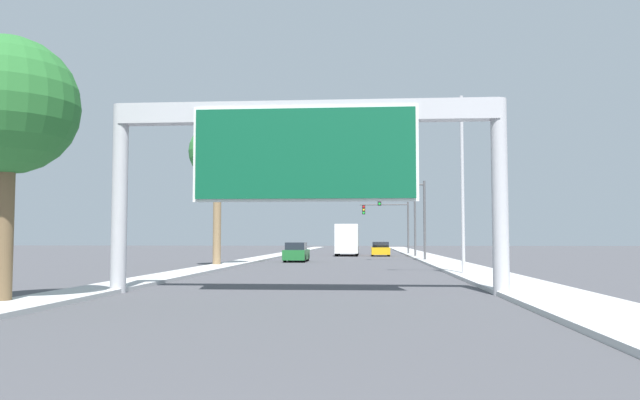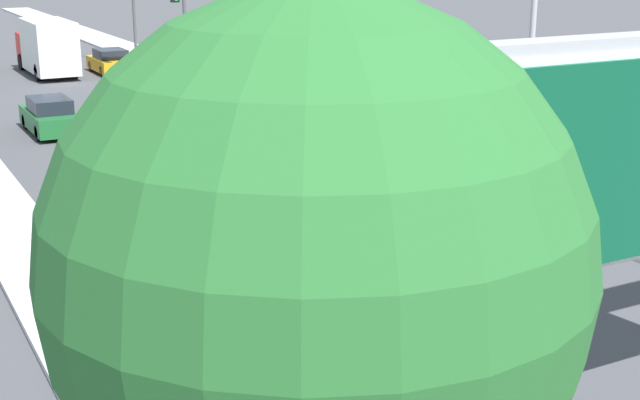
{
  "view_description": "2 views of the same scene",
  "coord_description": "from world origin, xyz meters",
  "px_view_note": "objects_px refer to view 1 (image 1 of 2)",
  "views": [
    {
      "loc": [
        2.05,
        -2.88,
        1.87
      ],
      "look_at": [
        0.0,
        24.62,
        3.56
      ],
      "focal_mm": 35.0,
      "sensor_mm": 36.0,
      "label": 1
    },
    {
      "loc": [
        -10.79,
        8.53,
        7.82
      ],
      "look_at": [
        -0.72,
        27.44,
        1.56
      ],
      "focal_mm": 50.0,
      "sensor_mm": 36.0,
      "label": 2
    }
  ],
  "objects_px": {
    "traffic_light_mid_block": "(403,213)",
    "traffic_light_far_intersection": "(392,218)",
    "car_mid_center": "(296,253)",
    "truck_box_primary": "(347,240)",
    "palm_tree_background": "(218,154)",
    "sign_gantry": "(305,149)",
    "palm_tree_foreground": "(8,107)",
    "traffic_light_near_intersection": "(408,207)",
    "car_near_center": "(380,249)",
    "street_lamp_right": "(455,169)"
  },
  "relations": [
    {
      "from": "traffic_light_far_intersection",
      "to": "palm_tree_foreground",
      "type": "distance_m",
      "value": 55.75
    },
    {
      "from": "sign_gantry",
      "to": "street_lamp_right",
      "type": "xyz_separation_m",
      "value": [
        6.51,
        10.73,
        0.47
      ]
    },
    {
      "from": "car_mid_center",
      "to": "traffic_light_far_intersection",
      "type": "xyz_separation_m",
      "value": [
        8.41,
        21.64,
        3.4
      ]
    },
    {
      "from": "truck_box_primary",
      "to": "car_mid_center",
      "type": "bearing_deg",
      "value": -101.5
    },
    {
      "from": "traffic_light_mid_block",
      "to": "traffic_light_far_intersection",
      "type": "height_order",
      "value": "traffic_light_mid_block"
    },
    {
      "from": "traffic_light_mid_block",
      "to": "car_mid_center",
      "type": "bearing_deg",
      "value": -128.0
    },
    {
      "from": "sign_gantry",
      "to": "traffic_light_far_intersection",
      "type": "xyz_separation_m",
      "value": [
        4.91,
        50.12,
        -0.75
      ]
    },
    {
      "from": "truck_box_primary",
      "to": "street_lamp_right",
      "type": "distance_m",
      "value": 35.75
    },
    {
      "from": "car_mid_center",
      "to": "palm_tree_background",
      "type": "relative_size",
      "value": 0.46
    },
    {
      "from": "traffic_light_far_intersection",
      "to": "traffic_light_mid_block",
      "type": "bearing_deg",
      "value": -86.1
    },
    {
      "from": "car_mid_center",
      "to": "truck_box_primary",
      "type": "relative_size",
      "value": 0.57
    },
    {
      "from": "traffic_light_mid_block",
      "to": "street_lamp_right",
      "type": "height_order",
      "value": "street_lamp_right"
    },
    {
      "from": "traffic_light_near_intersection",
      "to": "palm_tree_foreground",
      "type": "xyz_separation_m",
      "value": [
        -13.42,
        -34.21,
        1.18
      ]
    },
    {
      "from": "car_near_center",
      "to": "traffic_light_far_intersection",
      "type": "distance_m",
      "value": 6.57
    },
    {
      "from": "car_mid_center",
      "to": "truck_box_primary",
      "type": "distance_m",
      "value": 17.59
    },
    {
      "from": "truck_box_primary",
      "to": "traffic_light_mid_block",
      "type": "bearing_deg",
      "value": -44.87
    },
    {
      "from": "street_lamp_right",
      "to": "palm_tree_background",
      "type": "bearing_deg",
      "value": 147.88
    },
    {
      "from": "traffic_light_near_intersection",
      "to": "traffic_light_far_intersection",
      "type": "relative_size",
      "value": 1.09
    },
    {
      "from": "traffic_light_near_intersection",
      "to": "palm_tree_foreground",
      "type": "relative_size",
      "value": 0.86
    },
    {
      "from": "traffic_light_mid_block",
      "to": "palm_tree_foreground",
      "type": "relative_size",
      "value": 0.85
    },
    {
      "from": "car_near_center",
      "to": "traffic_light_far_intersection",
      "type": "height_order",
      "value": "traffic_light_far_intersection"
    },
    {
      "from": "traffic_light_mid_block",
      "to": "traffic_light_near_intersection",
      "type": "bearing_deg",
      "value": -91.12
    },
    {
      "from": "sign_gantry",
      "to": "palm_tree_foreground",
      "type": "xyz_separation_m",
      "value": [
        -8.02,
        -4.09,
        0.69
      ]
    },
    {
      "from": "sign_gantry",
      "to": "palm_tree_background",
      "type": "height_order",
      "value": "palm_tree_background"
    },
    {
      "from": "car_near_center",
      "to": "truck_box_primary",
      "type": "bearing_deg",
      "value": 164.16
    },
    {
      "from": "sign_gantry",
      "to": "street_lamp_right",
      "type": "distance_m",
      "value": 12.55
    },
    {
      "from": "sign_gantry",
      "to": "palm_tree_foreground",
      "type": "relative_size",
      "value": 1.77
    },
    {
      "from": "car_mid_center",
      "to": "traffic_light_far_intersection",
      "type": "distance_m",
      "value": 23.47
    },
    {
      "from": "car_near_center",
      "to": "truck_box_primary",
      "type": "relative_size",
      "value": 0.55
    },
    {
      "from": "traffic_light_mid_block",
      "to": "car_near_center",
      "type": "bearing_deg",
      "value": 114.59
    },
    {
      "from": "traffic_light_near_intersection",
      "to": "street_lamp_right",
      "type": "relative_size",
      "value": 0.72
    },
    {
      "from": "truck_box_primary",
      "to": "palm_tree_background",
      "type": "relative_size",
      "value": 0.81
    },
    {
      "from": "car_mid_center",
      "to": "palm_tree_background",
      "type": "xyz_separation_m",
      "value": [
        -4.28,
        -8.79,
        6.75
      ]
    },
    {
      "from": "traffic_light_near_intersection",
      "to": "sign_gantry",
      "type": "bearing_deg",
      "value": -100.16
    },
    {
      "from": "traffic_light_mid_block",
      "to": "sign_gantry",
      "type": "bearing_deg",
      "value": -97.94
    },
    {
      "from": "traffic_light_near_intersection",
      "to": "palm_tree_background",
      "type": "distance_m",
      "value": 17.09
    },
    {
      "from": "sign_gantry",
      "to": "truck_box_primary",
      "type": "bearing_deg",
      "value": 90.0
    },
    {
      "from": "traffic_light_far_intersection",
      "to": "street_lamp_right",
      "type": "distance_m",
      "value": 39.45
    },
    {
      "from": "traffic_light_mid_block",
      "to": "palm_tree_foreground",
      "type": "bearing_deg",
      "value": -107.12
    },
    {
      "from": "truck_box_primary",
      "to": "traffic_light_far_intersection",
      "type": "relative_size",
      "value": 1.29
    },
    {
      "from": "palm_tree_background",
      "to": "truck_box_primary",
      "type": "bearing_deg",
      "value": 73.34
    },
    {
      "from": "traffic_light_near_intersection",
      "to": "traffic_light_far_intersection",
      "type": "distance_m",
      "value": 20.01
    },
    {
      "from": "traffic_light_mid_block",
      "to": "traffic_light_far_intersection",
      "type": "relative_size",
      "value": 1.08
    },
    {
      "from": "street_lamp_right",
      "to": "traffic_light_mid_block",
      "type": "bearing_deg",
      "value": 91.78
    },
    {
      "from": "car_near_center",
      "to": "palm_tree_background",
      "type": "xyz_separation_m",
      "value": [
        -11.28,
        -25.01,
        6.77
      ]
    },
    {
      "from": "car_mid_center",
      "to": "palm_tree_background",
      "type": "bearing_deg",
      "value": -115.96
    },
    {
      "from": "traffic_light_far_intersection",
      "to": "street_lamp_right",
      "type": "bearing_deg",
      "value": -87.68
    },
    {
      "from": "truck_box_primary",
      "to": "traffic_light_near_intersection",
      "type": "xyz_separation_m",
      "value": [
        5.4,
        -15.57,
        2.7
      ]
    },
    {
      "from": "traffic_light_near_intersection",
      "to": "palm_tree_foreground",
      "type": "bearing_deg",
      "value": -111.42
    },
    {
      "from": "car_near_center",
      "to": "truck_box_primary",
      "type": "height_order",
      "value": "truck_box_primary"
    }
  ]
}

